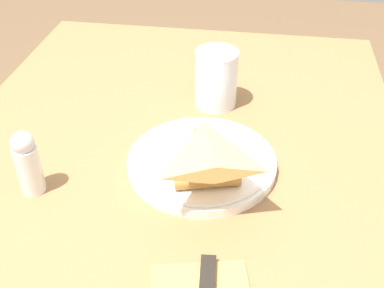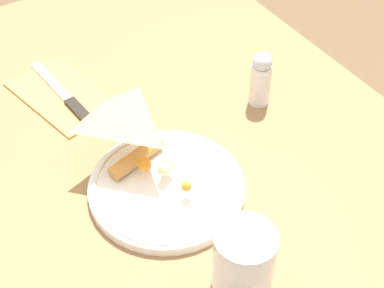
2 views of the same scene
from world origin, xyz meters
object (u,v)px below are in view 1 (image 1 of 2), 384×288
(milk_glass, at_px, (216,81))
(salt_shaker, at_px, (27,162))
(plate_pizza, at_px, (202,161))
(dining_table, at_px, (165,235))

(milk_glass, bearing_deg, salt_shaker, -40.24)
(plate_pizza, distance_m, salt_shaker, 0.26)
(dining_table, height_order, plate_pizza, plate_pizza)
(dining_table, bearing_deg, milk_glass, 167.75)
(dining_table, height_order, salt_shaker, salt_shaker)
(plate_pizza, distance_m, milk_glass, 0.20)
(plate_pizza, bearing_deg, salt_shaker, -69.64)
(dining_table, height_order, milk_glass, milk_glass)
(milk_glass, distance_m, salt_shaker, 0.37)
(milk_glass, bearing_deg, plate_pizza, 0.24)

